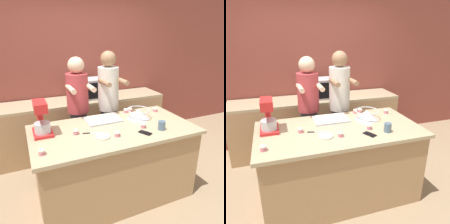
# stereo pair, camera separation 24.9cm
# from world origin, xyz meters

# --- Properties ---
(ground_plane) EXTENTS (16.00, 16.00, 0.00)m
(ground_plane) POSITION_xyz_m (0.00, 0.00, 0.00)
(ground_plane) COLOR #937A5B
(back_wall) EXTENTS (10.00, 0.06, 2.70)m
(back_wall) POSITION_xyz_m (0.00, 1.63, 1.35)
(back_wall) COLOR brown
(back_wall) RESTS_ON ground_plane
(island_counter) EXTENTS (1.87, 0.97, 0.91)m
(island_counter) POSITION_xyz_m (0.00, 0.00, 0.46)
(island_counter) COLOR #A87F56
(island_counter) RESTS_ON ground_plane
(back_counter) EXTENTS (2.80, 0.60, 0.91)m
(back_counter) POSITION_xyz_m (0.00, 1.28, 0.45)
(back_counter) COLOR #A87F56
(back_counter) RESTS_ON ground_plane
(person_left) EXTENTS (0.32, 0.49, 1.66)m
(person_left) POSITION_xyz_m (-0.23, 0.69, 0.89)
(person_left) COLOR #33384C
(person_left) RESTS_ON ground_plane
(person_right) EXTENTS (0.31, 0.49, 1.72)m
(person_right) POSITION_xyz_m (0.23, 0.69, 0.92)
(person_right) COLOR #33384C
(person_right) RESTS_ON ground_plane
(stand_mixer) EXTENTS (0.20, 0.30, 0.37)m
(stand_mixer) POSITION_xyz_m (-0.77, 0.17, 1.07)
(stand_mixer) COLOR red
(stand_mixer) RESTS_ON island_counter
(mixing_bowl) EXTENTS (0.30, 0.30, 0.12)m
(mixing_bowl) POSITION_xyz_m (0.41, 0.15, 0.97)
(mixing_bowl) COLOR #BCBCC1
(mixing_bowl) RESTS_ON island_counter
(baking_tray) EXTENTS (0.43, 0.29, 0.04)m
(baking_tray) POSITION_xyz_m (-0.03, 0.26, 0.93)
(baking_tray) COLOR #BCBCC1
(baking_tray) RESTS_ON island_counter
(microwave_oven) EXTENTS (0.48, 0.35, 0.32)m
(microwave_oven) POSITION_xyz_m (0.09, 1.28, 1.07)
(microwave_oven) COLOR #B7B7BC
(microwave_oven) RESTS_ON back_counter
(cell_phone) EXTENTS (0.13, 0.16, 0.01)m
(cell_phone) POSITION_xyz_m (0.26, -0.27, 0.91)
(cell_phone) COLOR black
(cell_phone) RESTS_ON island_counter
(drinking_glass) EXTENTS (0.08, 0.08, 0.10)m
(drinking_glass) POSITION_xyz_m (0.48, -0.26, 0.96)
(drinking_glass) COLOR slate
(drinking_glass) RESTS_ON island_counter
(small_plate) EXTENTS (0.16, 0.16, 0.02)m
(small_plate) POSITION_xyz_m (-0.21, -0.17, 0.92)
(small_plate) COLOR beige
(small_plate) RESTS_ON island_counter
(knife) EXTENTS (0.22, 0.08, 0.01)m
(knife) POSITION_xyz_m (-0.28, -0.03, 0.91)
(knife) COLOR #BCBCC1
(knife) RESTS_ON island_counter
(cupcake_0) EXTENTS (0.06, 0.06, 0.06)m
(cupcake_0) POSITION_xyz_m (-0.05, -0.21, 0.94)
(cupcake_0) COLOR #D17084
(cupcake_0) RESTS_ON island_counter
(cupcake_1) EXTENTS (0.06, 0.06, 0.06)m
(cupcake_1) POSITION_xyz_m (0.36, 0.40, 0.94)
(cupcake_1) COLOR #D17084
(cupcake_1) RESTS_ON island_counter
(cupcake_2) EXTENTS (0.06, 0.06, 0.06)m
(cupcake_2) POSITION_xyz_m (-0.44, 0.01, 0.94)
(cupcake_2) COLOR #D17084
(cupcake_2) RESTS_ON island_counter
(cupcake_3) EXTENTS (0.06, 0.06, 0.06)m
(cupcake_3) POSITION_xyz_m (-0.83, -0.28, 0.94)
(cupcake_3) COLOR #D17084
(cupcake_3) RESTS_ON island_counter
(cupcake_4) EXTENTS (0.06, 0.06, 0.06)m
(cupcake_4) POSITION_xyz_m (0.75, 0.28, 0.94)
(cupcake_4) COLOR #D17084
(cupcake_4) RESTS_ON island_counter
(cupcake_5) EXTENTS (0.06, 0.06, 0.06)m
(cupcake_5) POSITION_xyz_m (0.43, 0.41, 0.94)
(cupcake_5) COLOR #D17084
(cupcake_5) RESTS_ON island_counter
(cupcake_6) EXTENTS (0.06, 0.06, 0.06)m
(cupcake_6) POSITION_xyz_m (0.32, -0.13, 0.94)
(cupcake_6) COLOR #D17084
(cupcake_6) RESTS_ON island_counter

